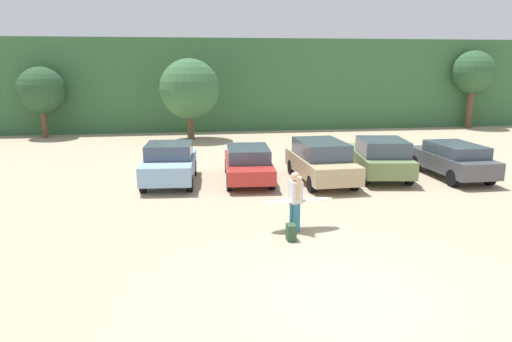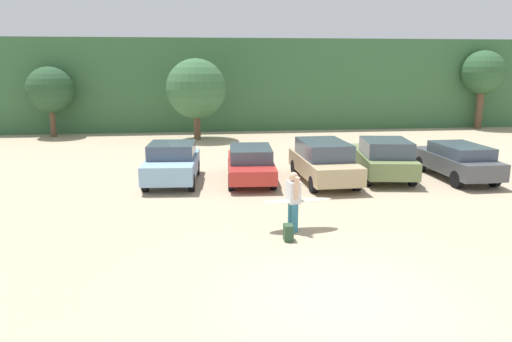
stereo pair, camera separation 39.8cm
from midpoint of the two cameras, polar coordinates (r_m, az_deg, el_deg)
ground_plane at (r=10.34m, az=9.80°, el=-14.70°), size 120.00×120.00×0.00m
hillside_ridge at (r=39.88m, az=-4.02°, el=10.49°), size 108.00×12.00×6.43m
tree_far_left at (r=33.89m, az=-24.50°, el=8.70°), size 2.97×2.97×4.53m
tree_left at (r=30.28m, az=-8.28°, el=9.64°), size 3.69×3.69×5.04m
tree_center_left at (r=39.02m, az=24.14°, el=10.59°), size 3.10×3.10×5.64m
parked_car_sky_blue at (r=19.50m, az=-10.82°, el=0.93°), size 2.21×4.24×1.61m
parked_car_red at (r=19.64m, az=-1.54°, el=0.98°), size 2.08×4.74×1.40m
parked_car_tan at (r=19.58m, az=7.16°, el=1.25°), size 2.02×4.71×1.67m
parked_car_olive_green at (r=20.84m, az=13.91°, el=1.64°), size 2.61×4.97×1.69m
parked_car_dark_gray at (r=21.65m, az=21.83°, el=1.34°), size 1.87×4.50×1.48m
person_adult at (r=13.74m, az=3.85°, el=-3.16°), size 0.38×0.77×1.73m
surfboard_cream at (r=13.87m, az=4.29°, el=-3.47°), size 2.11×0.74×0.12m
backpack_dropped at (r=13.18m, az=3.33°, el=-7.29°), size 0.24×0.34×0.45m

